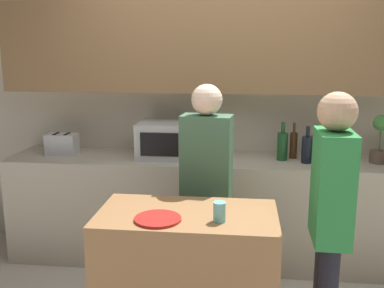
{
  "coord_description": "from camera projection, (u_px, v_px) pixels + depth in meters",
  "views": [
    {
      "loc": [
        0.17,
        -2.27,
        1.83
      ],
      "look_at": [
        -0.13,
        0.4,
        1.24
      ],
      "focal_mm": 42.0,
      "sensor_mm": 36.0,
      "label": 1
    }
  ],
  "objects": [
    {
      "name": "back_wall",
      "position": [
        223.0,
        81.0,
        3.9
      ],
      "size": [
        6.4,
        0.4,
        2.7
      ],
      "color": "beige",
      "rests_on": "ground_plane"
    },
    {
      "name": "back_counter",
      "position": [
        220.0,
        210.0,
        3.87
      ],
      "size": [
        3.6,
        0.62,
        0.9
      ],
      "color": "#B7AD99",
      "rests_on": "ground_plane"
    },
    {
      "name": "kitchen_island",
      "position": [
        187.0,
        283.0,
        2.67
      ],
      "size": [
        1.03,
        0.57,
        0.89
      ],
      "color": "#996B42",
      "rests_on": "ground_plane"
    },
    {
      "name": "microwave",
      "position": [
        169.0,
        140.0,
        3.79
      ],
      "size": [
        0.52,
        0.39,
        0.3
      ],
      "color": "#B7BABC",
      "rests_on": "back_counter"
    },
    {
      "name": "toaster",
      "position": [
        62.0,
        144.0,
        3.91
      ],
      "size": [
        0.26,
        0.16,
        0.18
      ],
      "color": "silver",
      "rests_on": "back_counter"
    },
    {
      "name": "potted_plant",
      "position": [
        380.0,
        139.0,
        3.6
      ],
      "size": [
        0.14,
        0.14,
        0.4
      ],
      "color": "brown",
      "rests_on": "back_counter"
    },
    {
      "name": "bottle_0",
      "position": [
        282.0,
        146.0,
        3.71
      ],
      "size": [
        0.09,
        0.09,
        0.32
      ],
      "color": "#194723",
      "rests_on": "back_counter"
    },
    {
      "name": "bottle_1",
      "position": [
        293.0,
        145.0,
        3.77
      ],
      "size": [
        0.06,
        0.06,
        0.3
      ],
      "color": "#472814",
      "rests_on": "back_counter"
    },
    {
      "name": "bottle_2",
      "position": [
        307.0,
        149.0,
        3.61
      ],
      "size": [
        0.09,
        0.09,
        0.3
      ],
      "color": "black",
      "rests_on": "back_counter"
    },
    {
      "name": "bottle_3",
      "position": [
        316.0,
        146.0,
        3.75
      ],
      "size": [
        0.07,
        0.07,
        0.29
      ],
      "color": "#194723",
      "rests_on": "back_counter"
    },
    {
      "name": "bottle_4",
      "position": [
        333.0,
        152.0,
        3.56
      ],
      "size": [
        0.08,
        0.08,
        0.27
      ],
      "color": "#194723",
      "rests_on": "back_counter"
    },
    {
      "name": "bottle_5",
      "position": [
        343.0,
        146.0,
        3.68
      ],
      "size": [
        0.09,
        0.09,
        0.33
      ],
      "color": "silver",
      "rests_on": "back_counter"
    },
    {
      "name": "plate_on_island",
      "position": [
        158.0,
        219.0,
        2.46
      ],
      "size": [
        0.26,
        0.26,
        0.01
      ],
      "color": "red",
      "rests_on": "kitchen_island"
    },
    {
      "name": "cup_0",
      "position": [
        219.0,
        212.0,
        2.44
      ],
      "size": [
        0.07,
        0.07,
        0.11
      ],
      "color": "#71C8CB",
      "rests_on": "kitchen_island"
    },
    {
      "name": "person_left",
      "position": [
        206.0,
        178.0,
        3.09
      ],
      "size": [
        0.36,
        0.23,
        1.59
      ],
      "rotation": [
        0.0,
        0.0,
        -3.26
      ],
      "color": "black",
      "rests_on": "ground_plane"
    },
    {
      "name": "person_center",
      "position": [
        331.0,
        210.0,
        2.46
      ],
      "size": [
        0.21,
        0.34,
        1.6
      ],
      "rotation": [
        0.0,
        0.0,
        1.55
      ],
      "color": "black",
      "rests_on": "ground_plane"
    }
  ]
}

